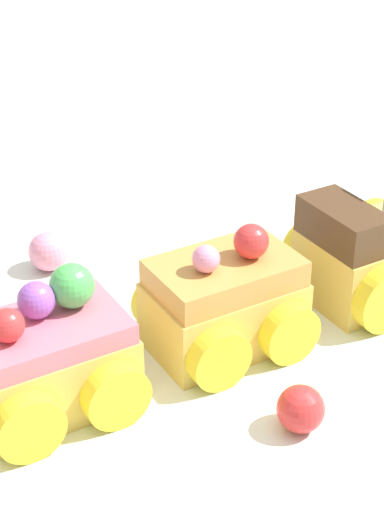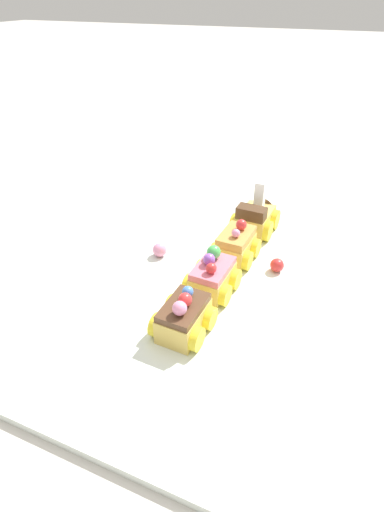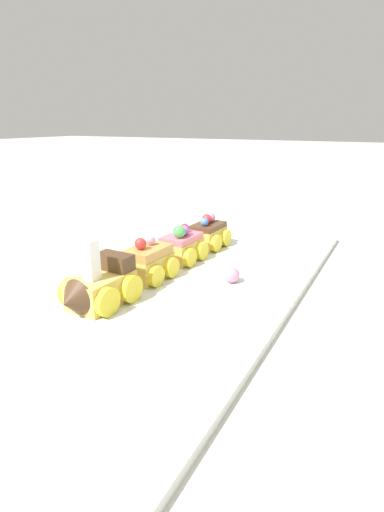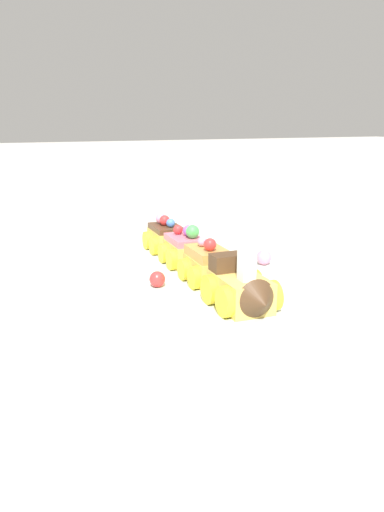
{
  "view_description": "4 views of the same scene",
  "coord_description": "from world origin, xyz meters",
  "px_view_note": "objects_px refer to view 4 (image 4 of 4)",
  "views": [
    {
      "loc": [
        -0.19,
        -0.33,
        0.28
      ],
      "look_at": [
        0.04,
        0.03,
        0.04
      ],
      "focal_mm": 60.0,
      "sensor_mm": 36.0,
      "label": 1
    },
    {
      "loc": [
        -0.53,
        -0.18,
        0.4
      ],
      "look_at": [
        -0.02,
        0.04,
        0.03
      ],
      "focal_mm": 28.0,
      "sensor_mm": 36.0,
      "label": 2
    },
    {
      "loc": [
        0.52,
        0.32,
        0.25
      ],
      "look_at": [
        -0.05,
        0.01,
        0.03
      ],
      "focal_mm": 28.0,
      "sensor_mm": 36.0,
      "label": 3
    },
    {
      "loc": [
        0.66,
        -0.32,
        0.24
      ],
      "look_at": [
        -0.01,
        -0.03,
        0.04
      ],
      "focal_mm": 35.0,
      "sensor_mm": 36.0,
      "label": 4
    }
  ],
  "objects_px": {
    "cake_train_locomotive": "(243,289)",
    "gumball_red": "(157,279)",
    "gumball_pink": "(264,257)",
    "cake_car_chocolate": "(166,237)",
    "cake_car_strawberry": "(185,250)",
    "cake_car_caramel": "(208,266)"
  },
  "relations": [
    {
      "from": "cake_train_locomotive",
      "to": "cake_car_strawberry",
      "type": "distance_m",
      "value": 0.21
    },
    {
      "from": "gumball_pink",
      "to": "gumball_red",
      "type": "xyz_separation_m",
      "value": [
        0.04,
        -0.2,
        -0.0
      ]
    },
    {
      "from": "cake_car_chocolate",
      "to": "gumball_red",
      "type": "height_order",
      "value": "cake_car_chocolate"
    },
    {
      "from": "gumball_pink",
      "to": "gumball_red",
      "type": "distance_m",
      "value": 0.2
    },
    {
      "from": "cake_car_chocolate",
      "to": "gumball_pink",
      "type": "height_order",
      "value": "cake_car_chocolate"
    },
    {
      "from": "cake_train_locomotive",
      "to": "cake_car_caramel",
      "type": "bearing_deg",
      "value": -179.94
    },
    {
      "from": "cake_train_locomotive",
      "to": "gumball_red",
      "type": "xyz_separation_m",
      "value": [
        -0.12,
        -0.07,
        -0.01
      ]
    },
    {
      "from": "cake_car_caramel",
      "to": "gumball_red",
      "type": "height_order",
      "value": "cake_car_caramel"
    },
    {
      "from": "cake_car_strawberry",
      "to": "gumball_red",
      "type": "xyz_separation_m",
      "value": [
        0.09,
        -0.08,
        -0.01
      ]
    },
    {
      "from": "cake_train_locomotive",
      "to": "gumball_red",
      "type": "distance_m",
      "value": 0.14
    },
    {
      "from": "cake_car_chocolate",
      "to": "cake_car_strawberry",
      "type": "bearing_deg",
      "value": 0.3
    },
    {
      "from": "gumball_red",
      "to": "gumball_pink",
      "type": "bearing_deg",
      "value": 100.45
    },
    {
      "from": "gumball_pink",
      "to": "gumball_red",
      "type": "height_order",
      "value": "gumball_pink"
    },
    {
      "from": "cake_car_caramel",
      "to": "cake_car_strawberry",
      "type": "distance_m",
      "value": 0.1
    },
    {
      "from": "cake_car_strawberry",
      "to": "cake_car_chocolate",
      "type": "distance_m",
      "value": 0.1
    },
    {
      "from": "gumball_red",
      "to": "cake_train_locomotive",
      "type": "bearing_deg",
      "value": 29.88
    },
    {
      "from": "cake_car_strawberry",
      "to": "gumball_pink",
      "type": "distance_m",
      "value": 0.13
    },
    {
      "from": "cake_car_caramel",
      "to": "cake_car_strawberry",
      "type": "height_order",
      "value": "same"
    },
    {
      "from": "cake_car_caramel",
      "to": "cake_car_chocolate",
      "type": "bearing_deg",
      "value": -179.99
    },
    {
      "from": "cake_car_strawberry",
      "to": "gumball_pink",
      "type": "height_order",
      "value": "cake_car_strawberry"
    },
    {
      "from": "cake_car_chocolate",
      "to": "gumball_red",
      "type": "distance_m",
      "value": 0.21
    },
    {
      "from": "cake_car_strawberry",
      "to": "gumball_pink",
      "type": "xyz_separation_m",
      "value": [
        0.05,
        0.12,
        -0.01
      ]
    }
  ]
}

